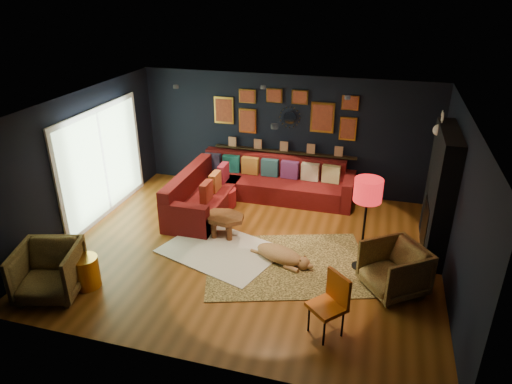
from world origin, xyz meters
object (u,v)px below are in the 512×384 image
(orange_chair, at_px, (332,300))
(coffee_table, at_px, (224,219))
(sectional, at_px, (246,189))
(gold_stool, at_px, (86,272))
(armchair_left, at_px, (48,269))
(floor_lamp, at_px, (368,194))
(dog, at_px, (279,251))
(pouf, at_px, (223,197))
(armchair_right, at_px, (394,267))

(orange_chair, bearing_deg, coffee_table, 179.79)
(sectional, relative_size, gold_stool, 6.67)
(coffee_table, distance_m, orange_chair, 3.04)
(coffee_table, relative_size, armchair_left, 0.98)
(armchair_left, bearing_deg, coffee_table, 34.56)
(sectional, xyz_separation_m, armchair_left, (-1.94, -3.86, 0.13))
(sectional, height_order, orange_chair, orange_chair)
(armchair_left, relative_size, floor_lamp, 0.56)
(orange_chair, bearing_deg, dog, 167.48)
(armchair_left, bearing_deg, floor_lamp, 8.04)
(floor_lamp, bearing_deg, coffee_table, 171.66)
(armchair_left, relative_size, gold_stool, 1.77)
(pouf, bearing_deg, coffee_table, -69.38)
(floor_lamp, distance_m, dog, 1.78)
(sectional, relative_size, coffee_table, 3.85)
(dog, bearing_deg, armchair_right, 10.37)
(floor_lamp, bearing_deg, gold_stool, -157.77)
(gold_stool, bearing_deg, armchair_right, 14.41)
(orange_chair, bearing_deg, pouf, 171.97)
(armchair_left, xyz_separation_m, dog, (3.14, 1.80, -0.25))
(armchair_right, bearing_deg, coffee_table, -141.56)
(armchair_left, relative_size, orange_chair, 1.00)
(floor_lamp, bearing_deg, pouf, 152.48)
(gold_stool, relative_size, floor_lamp, 0.32)
(sectional, distance_m, pouf, 0.54)
(coffee_table, height_order, dog, coffee_table)
(sectional, bearing_deg, gold_stool, -113.62)
(gold_stool, bearing_deg, armchair_left, -140.00)
(gold_stool, xyz_separation_m, dog, (2.75, 1.48, -0.05))
(armchair_left, distance_m, floor_lamp, 4.99)
(pouf, relative_size, dog, 0.48)
(orange_chair, xyz_separation_m, floor_lamp, (0.29, 1.68, 0.83))
(dog, bearing_deg, orange_chair, -35.45)
(pouf, distance_m, gold_stool, 3.41)
(sectional, height_order, dog, sectional)
(armchair_right, relative_size, dog, 0.71)
(sectional, distance_m, gold_stool, 3.85)
(pouf, distance_m, armchair_left, 3.86)
(sectional, height_order, gold_stool, sectional)
(pouf, bearing_deg, gold_stool, -109.09)
(sectional, distance_m, armchair_left, 4.32)
(gold_stool, bearing_deg, pouf, 70.91)
(armchair_right, bearing_deg, orange_chair, -70.12)
(armchair_left, relative_size, armchair_right, 1.06)
(armchair_left, bearing_deg, sectional, 47.35)
(armchair_right, distance_m, orange_chair, 1.44)
(gold_stool, relative_size, dog, 0.43)
(orange_chair, bearing_deg, armchair_left, -133.35)
(coffee_table, relative_size, pouf, 1.56)
(sectional, relative_size, pouf, 6.02)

